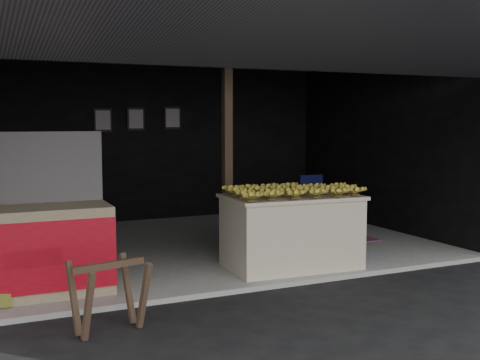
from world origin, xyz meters
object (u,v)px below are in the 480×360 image
neighbor_stall (29,247)px  plastic_chair (314,198)px  sawhorse (109,288)px  banana_table (291,231)px  water_barrel (344,240)px  white_crate (261,223)px

neighbor_stall → plastic_chair: size_ratio=1.88×
neighbor_stall → sawhorse: 1.46m
banana_table → plastic_chair: (1.65, 2.11, 0.08)m
banana_table → water_barrel: banana_table is taller
sawhorse → water_barrel: bearing=8.2°
sawhorse → plastic_chair: plastic_chair is taller
white_crate → plastic_chair: size_ratio=0.97×
sawhorse → plastic_chair: (4.24, 3.35, 0.19)m
banana_table → white_crate: 0.79m
banana_table → water_barrel: bearing=8.4°
neighbor_stall → water_barrel: 3.99m
banana_table → sawhorse: 2.87m
white_crate → water_barrel: (0.88, -0.72, -0.19)m
banana_table → neighbor_stall: neighbor_stall is taller
neighbor_stall → sawhorse: neighbor_stall is taller
water_barrel → plastic_chair: plastic_chair is taller
sawhorse → plastic_chair: bearing=25.7°
white_crate → neighbor_stall: bearing=-166.0°
banana_table → water_barrel: size_ratio=3.36×
plastic_chair → white_crate: bearing=-139.9°
sawhorse → plastic_chair: 5.41m
neighbor_stall → banana_table: bearing=-1.1°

